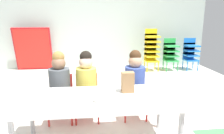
{
  "coord_description": "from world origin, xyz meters",
  "views": [
    {
      "loc": [
        -0.06,
        -2.85,
        1.33
      ],
      "look_at": [
        0.18,
        -0.62,
        0.79
      ],
      "focal_mm": 33.79,
      "sensor_mm": 36.0,
      "label": 1
    }
  ],
  "objects_px": {
    "seated_child_near_camera": "(60,81)",
    "paper_plate_near_edge": "(99,101)",
    "seated_child_middle_seat": "(86,80)",
    "kid_chair_green_stack": "(171,52)",
    "paper_plate_center_table": "(87,92)",
    "seated_child_far_right": "(135,78)",
    "kid_chair_yellow_stack": "(151,48)",
    "craft_table": "(98,102)",
    "folded_activity_table": "(33,49)",
    "kid_chair_blue_stack": "(191,52)",
    "paper_bag_brown": "(128,82)",
    "donut_powdered_on_plate": "(99,99)"
  },
  "relations": [
    {
      "from": "paper_plate_near_edge",
      "to": "paper_plate_center_table",
      "type": "relative_size",
      "value": 1.0
    },
    {
      "from": "seated_child_near_camera",
      "to": "seated_child_middle_seat",
      "type": "distance_m",
      "value": 0.33
    },
    {
      "from": "kid_chair_blue_stack",
      "to": "folded_activity_table",
      "type": "height_order",
      "value": "folded_activity_table"
    },
    {
      "from": "kid_chair_yellow_stack",
      "to": "kid_chair_blue_stack",
      "type": "xyz_separation_m",
      "value": [
        1.02,
        -0.0,
        -0.12
      ]
    },
    {
      "from": "seated_child_far_right",
      "to": "paper_plate_near_edge",
      "type": "height_order",
      "value": "seated_child_far_right"
    },
    {
      "from": "kid_chair_green_stack",
      "to": "donut_powdered_on_plate",
      "type": "bearing_deg",
      "value": -121.58
    },
    {
      "from": "craft_table",
      "to": "paper_plate_center_table",
      "type": "height_order",
      "value": "paper_plate_center_table"
    },
    {
      "from": "folded_activity_table",
      "to": "kid_chair_blue_stack",
      "type": "bearing_deg",
      "value": -4.88
    },
    {
      "from": "seated_child_near_camera",
      "to": "donut_powdered_on_plate",
      "type": "xyz_separation_m",
      "value": [
        0.46,
        -0.69,
        0.02
      ]
    },
    {
      "from": "seated_child_near_camera",
      "to": "seated_child_far_right",
      "type": "distance_m",
      "value": 0.95
    },
    {
      "from": "paper_plate_center_table",
      "to": "seated_child_far_right",
      "type": "bearing_deg",
      "value": 34.47
    },
    {
      "from": "folded_activity_table",
      "to": "paper_plate_center_table",
      "type": "xyz_separation_m",
      "value": [
        1.36,
        -3.23,
        0.01
      ]
    },
    {
      "from": "seated_child_near_camera",
      "to": "paper_plate_center_table",
      "type": "height_order",
      "value": "seated_child_near_camera"
    },
    {
      "from": "donut_powdered_on_plate",
      "to": "seated_child_near_camera",
      "type": "bearing_deg",
      "value": 123.37
    },
    {
      "from": "kid_chair_yellow_stack",
      "to": "paper_bag_brown",
      "type": "bearing_deg",
      "value": -111.04
    },
    {
      "from": "kid_chair_yellow_stack",
      "to": "seated_child_near_camera",
      "type": "bearing_deg",
      "value": -127.61
    },
    {
      "from": "seated_child_near_camera",
      "to": "folded_activity_table",
      "type": "relative_size",
      "value": 0.84
    },
    {
      "from": "paper_plate_near_edge",
      "to": "seated_child_near_camera",
      "type": "bearing_deg",
      "value": 123.37
    },
    {
      "from": "craft_table",
      "to": "seated_child_far_right",
      "type": "relative_size",
      "value": 1.81
    },
    {
      "from": "seated_child_middle_seat",
      "to": "paper_plate_near_edge",
      "type": "xyz_separation_m",
      "value": [
        0.12,
        -0.69,
        -0.01
      ]
    },
    {
      "from": "seated_child_far_right",
      "to": "donut_powdered_on_plate",
      "type": "relative_size",
      "value": 7.66
    },
    {
      "from": "kid_chair_yellow_stack",
      "to": "paper_plate_near_edge",
      "type": "bearing_deg",
      "value": -114.61
    },
    {
      "from": "craft_table",
      "to": "seated_child_middle_seat",
      "type": "height_order",
      "value": "seated_child_middle_seat"
    },
    {
      "from": "seated_child_far_right",
      "to": "paper_plate_center_table",
      "type": "height_order",
      "value": "seated_child_far_right"
    },
    {
      "from": "kid_chair_yellow_stack",
      "to": "craft_table",
      "type": "bearing_deg",
      "value": -115.33
    },
    {
      "from": "paper_plate_near_edge",
      "to": "donut_powdered_on_plate",
      "type": "distance_m",
      "value": 0.02
    },
    {
      "from": "paper_plate_near_edge",
      "to": "craft_table",
      "type": "bearing_deg",
      "value": 89.84
    },
    {
      "from": "seated_child_middle_seat",
      "to": "kid_chair_blue_stack",
      "type": "relative_size",
      "value": 1.15
    },
    {
      "from": "craft_table",
      "to": "paper_bag_brown",
      "type": "height_order",
      "value": "paper_bag_brown"
    },
    {
      "from": "paper_bag_brown",
      "to": "paper_plate_near_edge",
      "type": "bearing_deg",
      "value": -144.54
    },
    {
      "from": "seated_child_middle_seat",
      "to": "kid_chair_green_stack",
      "type": "height_order",
      "value": "seated_child_middle_seat"
    },
    {
      "from": "craft_table",
      "to": "kid_chair_yellow_stack",
      "type": "distance_m",
      "value": 3.39
    },
    {
      "from": "folded_activity_table",
      "to": "paper_bag_brown",
      "type": "height_order",
      "value": "folded_activity_table"
    },
    {
      "from": "seated_child_near_camera",
      "to": "kid_chair_blue_stack",
      "type": "xyz_separation_m",
      "value": [
        2.93,
        2.47,
        -0.1
      ]
    },
    {
      "from": "seated_child_near_camera",
      "to": "paper_plate_near_edge",
      "type": "bearing_deg",
      "value": -56.63
    },
    {
      "from": "seated_child_near_camera",
      "to": "donut_powdered_on_plate",
      "type": "bearing_deg",
      "value": -56.63
    },
    {
      "from": "kid_chair_green_stack",
      "to": "donut_powdered_on_plate",
      "type": "distance_m",
      "value": 3.72
    },
    {
      "from": "kid_chair_green_stack",
      "to": "paper_plate_near_edge",
      "type": "relative_size",
      "value": 4.44
    },
    {
      "from": "seated_child_far_right",
      "to": "kid_chair_green_stack",
      "type": "distance_m",
      "value": 2.87
    },
    {
      "from": "seated_child_far_right",
      "to": "kid_chair_blue_stack",
      "type": "xyz_separation_m",
      "value": [
        1.98,
        2.47,
        -0.1
      ]
    },
    {
      "from": "seated_child_middle_seat",
      "to": "paper_bag_brown",
      "type": "relative_size",
      "value": 4.17
    },
    {
      "from": "seated_child_near_camera",
      "to": "paper_plate_center_table",
      "type": "relative_size",
      "value": 5.1
    },
    {
      "from": "kid_chair_blue_stack",
      "to": "paper_plate_center_table",
      "type": "bearing_deg",
      "value": -131.8
    },
    {
      "from": "paper_plate_near_edge",
      "to": "seated_child_middle_seat",
      "type": "bearing_deg",
      "value": 100.17
    },
    {
      "from": "donut_powdered_on_plate",
      "to": "seated_child_far_right",
      "type": "bearing_deg",
      "value": 54.27
    },
    {
      "from": "kid_chair_yellow_stack",
      "to": "paper_plate_near_edge",
      "type": "relative_size",
      "value": 5.78
    },
    {
      "from": "kid_chair_yellow_stack",
      "to": "kid_chair_green_stack",
      "type": "bearing_deg",
      "value": -0.06
    },
    {
      "from": "seated_child_middle_seat",
      "to": "folded_activity_table",
      "type": "height_order",
      "value": "folded_activity_table"
    },
    {
      "from": "seated_child_far_right",
      "to": "donut_powdered_on_plate",
      "type": "bearing_deg",
      "value": -125.73
    },
    {
      "from": "seated_child_near_camera",
      "to": "kid_chair_blue_stack",
      "type": "bearing_deg",
      "value": 40.17
    }
  ]
}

